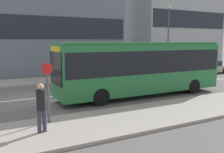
% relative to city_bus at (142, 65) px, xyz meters
% --- Properties ---
extents(ground_plane, '(120.00, 120.00, 0.00)m').
position_rel_city_bus_xyz_m(ground_plane, '(-6.20, 2.33, -1.95)').
color(ground_plane, '#595654').
extents(sidewalk_near, '(44.00, 3.50, 0.13)m').
position_rel_city_bus_xyz_m(sidewalk_near, '(-6.20, -3.92, -1.88)').
color(sidewalk_near, gray).
rests_on(sidewalk_near, ground_plane).
extents(sidewalk_far, '(44.00, 3.50, 0.13)m').
position_rel_city_bus_xyz_m(sidewalk_far, '(-6.20, 8.58, -1.88)').
color(sidewalk_far, gray).
rests_on(sidewalk_far, ground_plane).
extents(lane_centerline, '(41.80, 0.16, 0.01)m').
position_rel_city_bus_xyz_m(lane_centerline, '(-6.20, 2.33, -1.94)').
color(lane_centerline, silver).
rests_on(lane_centerline, ground_plane).
extents(city_bus, '(11.02, 2.49, 3.39)m').
position_rel_city_bus_xyz_m(city_bus, '(0.00, 0.00, 0.00)').
color(city_bus, '#236B38').
rests_on(city_bus, ground_plane).
extents(parked_car_0, '(4.16, 1.74, 1.30)m').
position_rel_city_bus_xyz_m(parked_car_0, '(7.88, 5.80, -1.33)').
color(parked_car_0, black).
rests_on(parked_car_0, ground_plane).
extents(parked_car_1, '(4.47, 1.70, 1.33)m').
position_rel_city_bus_xyz_m(parked_car_1, '(12.77, 5.74, -1.32)').
color(parked_car_1, '#A39E84').
rests_on(parked_car_1, ground_plane).
extents(pedestrian_near_stop, '(0.35, 0.34, 1.83)m').
position_rel_city_bus_xyz_m(pedestrian_near_stop, '(-7.14, -3.96, -0.77)').
color(pedestrian_near_stop, '#383347').
rests_on(pedestrian_near_stop, sidewalk_near).
extents(bus_stop_sign, '(0.44, 0.12, 2.52)m').
position_rel_city_bus_xyz_m(bus_stop_sign, '(-6.65, -2.96, -0.34)').
color(bus_stop_sign, '#4C4C51').
rests_on(bus_stop_sign, sidewalk_near).
extents(street_lamp, '(0.36, 0.36, 6.92)m').
position_rel_city_bus_xyz_m(street_lamp, '(8.25, 7.25, 2.40)').
color(street_lamp, '#4C4C51').
rests_on(street_lamp, sidewalk_far).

